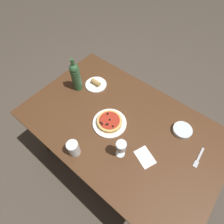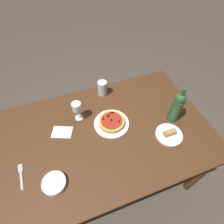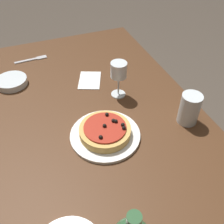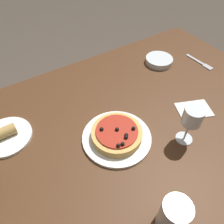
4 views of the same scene
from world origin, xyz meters
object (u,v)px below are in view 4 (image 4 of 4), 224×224
object	(u,v)px
side_plate	(6,136)
dinner_plate	(117,137)
dining_table	(124,134)
water_cup	(173,216)
side_bowl	(159,60)
wine_glass	(192,118)
pizza	(117,134)
fork	(201,63)

from	to	relation	value
side_plate	dinner_plate	bearing A→B (deg)	146.70
dining_table	dinner_plate	size ratio (longest dim) A/B	5.86
water_cup	side_bowl	size ratio (longest dim) A/B	0.90
wine_glass	side_plate	bearing A→B (deg)	-33.30
pizza	water_cup	xyz separation A→B (m)	(0.04, 0.32, 0.03)
pizza	wine_glass	xyz separation A→B (m)	(-0.20, 0.13, 0.09)
side_bowl	fork	distance (m)	0.21
pizza	side_bowl	world-z (taller)	pizza
dining_table	pizza	world-z (taller)	pizza
wine_glass	side_bowl	world-z (taller)	wine_glass
dining_table	side_plate	xyz separation A→B (m)	(0.41, -0.17, 0.10)
side_bowl	dinner_plate	bearing A→B (deg)	32.18
fork	side_plate	size ratio (longest dim) A/B	0.88
dinner_plate	fork	size ratio (longest dim) A/B	1.56
pizza	wine_glass	world-z (taller)	wine_glass
side_plate	fork	bearing A→B (deg)	176.43
dining_table	side_plate	size ratio (longest dim) A/B	8.04
wine_glass	side_bowl	xyz separation A→B (m)	(-0.24, -0.41, -0.10)
wine_glass	side_plate	world-z (taller)	wine_glass
dinner_plate	pizza	world-z (taller)	pizza
dinner_plate	pizza	size ratio (longest dim) A/B	1.37
pizza	fork	size ratio (longest dim) A/B	1.13
dinner_plate	water_cup	distance (m)	0.32
pizza	side_bowl	distance (m)	0.53
side_bowl	side_plate	world-z (taller)	side_plate
water_cup	side_plate	size ratio (longest dim) A/B	0.67
dinner_plate	fork	bearing A→B (deg)	-165.50
dining_table	pizza	distance (m)	0.14
water_cup	side_plate	bearing A→B (deg)	-60.92
pizza	side_bowl	bearing A→B (deg)	-147.78
dining_table	dinner_plate	world-z (taller)	dinner_plate
dinner_plate	water_cup	size ratio (longest dim) A/B	2.06
pizza	side_plate	size ratio (longest dim) A/B	1.00
dinner_plate	water_cup	bearing A→B (deg)	83.29
fork	water_cup	bearing A→B (deg)	-56.85
water_cup	wine_glass	bearing A→B (deg)	-142.94
pizza	side_plate	distance (m)	0.40
dinner_plate	side_bowl	distance (m)	0.53
water_cup	side_bowl	world-z (taller)	water_cup
pizza	side_plate	xyz separation A→B (m)	(0.34, -0.22, -0.02)
dinner_plate	fork	world-z (taller)	dinner_plate
dining_table	pizza	xyz separation A→B (m)	(0.07, 0.05, 0.11)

